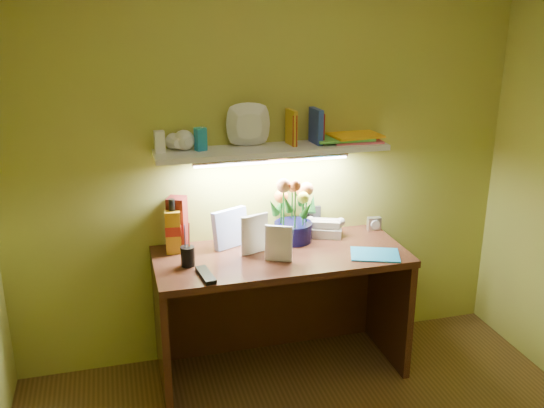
% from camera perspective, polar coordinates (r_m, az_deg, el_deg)
% --- Properties ---
extents(desk, '(1.40, 0.60, 0.75)m').
position_cam_1_polar(desk, '(3.54, 0.83, -10.26)').
color(desk, black).
rests_on(desk, ground).
extents(flower_bouquet, '(0.30, 0.30, 0.39)m').
position_cam_1_polar(flower_bouquet, '(3.49, 2.03, -0.47)').
color(flower_bouquet, black).
rests_on(flower_bouquet, desk).
extents(telephone, '(0.23, 0.21, 0.11)m').
position_cam_1_polar(telephone, '(3.62, 5.06, -2.11)').
color(telephone, beige).
rests_on(telephone, desk).
extents(desk_clock, '(0.08, 0.05, 0.08)m').
position_cam_1_polar(desk_clock, '(3.75, 9.58, -1.83)').
color(desk_clock, '#BCBCC1').
rests_on(desk_clock, desk).
extents(whisky_bottle, '(0.09, 0.09, 0.31)m').
position_cam_1_polar(whisky_bottle, '(3.38, -9.30, -2.04)').
color(whisky_bottle, '#C28514').
rests_on(whisky_bottle, desk).
extents(whisky_box, '(0.13, 0.13, 0.30)m').
position_cam_1_polar(whisky_box, '(3.43, -8.87, -1.78)').
color(whisky_box, '#531210').
rests_on(whisky_box, desk).
extents(pen_cup, '(0.09, 0.09, 0.18)m').
position_cam_1_polar(pen_cup, '(3.22, -7.96, -4.28)').
color(pen_cup, black).
rests_on(pen_cup, desk).
extents(art_card, '(0.21, 0.13, 0.22)m').
position_cam_1_polar(art_card, '(3.44, -3.94, -2.28)').
color(art_card, white).
rests_on(art_card, desk).
extents(tv_remote, '(0.08, 0.21, 0.02)m').
position_cam_1_polar(tv_remote, '(3.11, -6.26, -6.65)').
color(tv_remote, black).
rests_on(tv_remote, desk).
extents(blue_folder, '(0.32, 0.27, 0.01)m').
position_cam_1_polar(blue_folder, '(3.40, 9.66, -4.71)').
color(blue_folder, '#1C84BD').
rests_on(blue_folder, desk).
extents(desk_book_a, '(0.17, 0.06, 0.23)m').
position_cam_1_polar(desk_book_a, '(3.30, -2.89, -3.13)').
color(desk_book_a, white).
rests_on(desk_book_a, desk).
extents(desk_book_b, '(0.14, 0.08, 0.20)m').
position_cam_1_polar(desk_book_b, '(3.25, -0.67, -3.64)').
color(desk_book_b, white).
rests_on(desk_book_b, desk).
extents(wall_shelf, '(1.30, 0.30, 0.23)m').
position_cam_1_polar(wall_shelf, '(3.36, 0.13, 5.72)').
color(wall_shelf, white).
rests_on(wall_shelf, ground).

